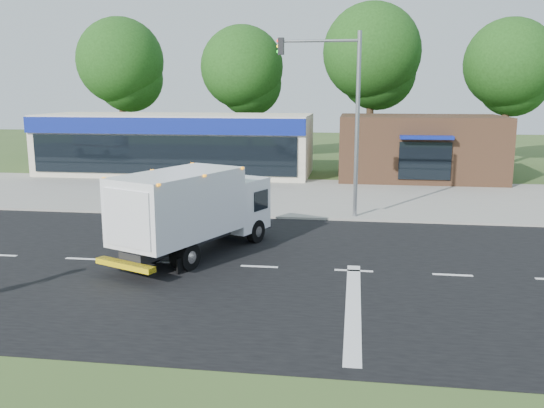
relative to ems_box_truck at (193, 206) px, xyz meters
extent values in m
plane|color=#385123|center=(2.43, -0.98, -1.72)|extent=(120.00, 120.00, 0.00)
cube|color=black|center=(2.43, -0.98, -1.71)|extent=(60.00, 14.00, 0.02)
cube|color=gray|center=(2.43, 7.22, -1.66)|extent=(60.00, 2.40, 0.12)
cube|color=gray|center=(2.43, 13.02, -1.71)|extent=(60.00, 9.00, 0.02)
cube|color=silver|center=(-6.57, -0.98, -1.70)|extent=(1.20, 0.15, 0.01)
cube|color=silver|center=(-3.57, -0.98, -1.70)|extent=(1.20, 0.15, 0.01)
cube|color=silver|center=(-0.57, -0.98, -1.70)|extent=(1.20, 0.15, 0.01)
cube|color=silver|center=(2.43, -0.98, -1.70)|extent=(1.20, 0.15, 0.01)
cube|color=silver|center=(5.43, -0.98, -1.70)|extent=(1.20, 0.15, 0.01)
cube|color=silver|center=(8.43, -0.98, -1.70)|extent=(1.20, 0.15, 0.01)
cube|color=silver|center=(5.43, -3.98, -1.70)|extent=(0.40, 7.00, 0.01)
cube|color=black|center=(-0.29, -0.67, -1.08)|extent=(2.64, 4.51, 0.32)
cube|color=white|center=(0.99, 2.27, -0.31)|extent=(2.51, 2.44, 1.90)
cube|color=black|center=(1.33, 3.06, -0.13)|extent=(1.63, 0.81, 0.82)
cube|color=white|center=(-0.29, -0.67, 0.18)|extent=(3.80, 5.02, 2.13)
cube|color=silver|center=(-1.21, -2.77, 0.14)|extent=(1.68, 0.77, 1.72)
cube|color=yellow|center=(-1.27, -2.92, -1.22)|extent=(2.12, 1.16, 0.16)
cube|color=orange|center=(-0.29, -0.67, 1.23)|extent=(3.76, 4.87, 0.07)
cylinder|color=black|center=(0.22, 2.66, -1.28)|extent=(0.60, 0.91, 0.87)
cylinder|color=black|center=(1.80, 1.97, -1.28)|extent=(0.60, 0.91, 0.87)
cylinder|color=black|center=(-1.38, -0.89, -1.28)|extent=(0.60, 0.91, 0.87)
cylinder|color=black|center=(0.28, -1.62, -1.28)|extent=(0.60, 0.91, 0.87)
cube|color=beige|center=(-6.57, 19.02, 0.28)|extent=(18.00, 6.00, 4.00)
cube|color=navy|center=(-6.57, 15.97, 1.68)|extent=(18.00, 0.30, 1.00)
cube|color=black|center=(-6.57, 15.97, -0.12)|extent=(17.00, 0.12, 2.40)
cube|color=#382316|center=(9.43, 19.02, 0.28)|extent=(10.00, 6.00, 4.00)
cube|color=navy|center=(9.43, 15.92, 1.18)|extent=(3.00, 1.20, 0.20)
cube|color=black|center=(9.43, 15.97, -0.22)|extent=(3.00, 0.12, 2.20)
cylinder|color=gray|center=(5.43, 6.62, 2.28)|extent=(0.18, 0.18, 8.00)
cylinder|color=gray|center=(3.73, 6.62, 5.88)|extent=(3.40, 0.12, 0.12)
cube|color=black|center=(2.13, 6.62, 5.68)|extent=(0.25, 0.25, 0.70)
cylinder|color=#332114|center=(-13.57, 27.02, 1.96)|extent=(0.56, 0.56, 7.35)
sphere|color=#1A4212|center=(-13.57, 27.02, 6.16)|extent=(6.93, 6.93, 6.93)
sphere|color=#1A4212|center=(-13.07, 27.52, 4.79)|extent=(5.46, 5.46, 5.46)
cylinder|color=#332114|center=(-3.57, 27.02, 1.71)|extent=(0.56, 0.56, 6.86)
sphere|color=#1A4212|center=(-3.57, 27.02, 5.63)|extent=(6.47, 6.47, 6.47)
sphere|color=#1A4212|center=(-3.07, 27.52, 4.36)|extent=(5.10, 5.10, 5.10)
cylinder|color=#332114|center=(6.43, 27.02, 2.20)|extent=(0.56, 0.56, 7.84)
sphere|color=#1A4212|center=(6.43, 27.02, 6.68)|extent=(7.39, 7.39, 7.39)
sphere|color=#1A4212|center=(6.93, 27.52, 5.23)|extent=(5.82, 5.82, 5.82)
cylinder|color=#332114|center=(16.43, 27.02, 1.78)|extent=(0.56, 0.56, 7.00)
sphere|color=#1A4212|center=(16.43, 27.02, 5.78)|extent=(6.60, 6.60, 6.60)
sphere|color=#1A4212|center=(16.93, 27.52, 4.48)|extent=(5.20, 5.20, 5.20)
camera|label=1|loc=(5.36, -18.43, 3.85)|focal=38.00mm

